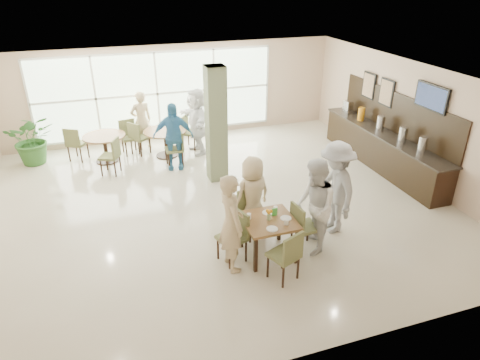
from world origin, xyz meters
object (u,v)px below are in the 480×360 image
object	(u,v)px
teen_standing	(335,188)
adult_standing	(141,120)
teen_far	(253,195)
round_table_left	(105,141)
potted_plant	(33,139)
buffet_counter	(382,147)
teen_left	(231,223)
adult_b	(197,121)
main_table	(269,224)
adult_a	(173,136)
teen_right	(314,207)
round_table_right	(165,136)

from	to	relation	value
teen_standing	adult_standing	bearing A→B (deg)	-147.80
teen_far	round_table_left	bearing A→B (deg)	-74.81
potted_plant	adult_standing	bearing A→B (deg)	2.64
buffet_counter	teen_far	world-z (taller)	buffet_counter
teen_left	adult_b	distance (m)	5.37
buffet_counter	adult_standing	distance (m)	6.68
main_table	teen_standing	distance (m)	1.61
teen_left	adult_standing	world-z (taller)	teen_left
main_table	adult_a	bearing A→B (deg)	101.70
teen_right	teen_far	bearing A→B (deg)	-125.21
main_table	round_table_right	distance (m)	5.31
teen_far	adult_standing	distance (m)	5.34
main_table	potted_plant	size ratio (longest dim) A/B	0.67
round_table_left	potted_plant	size ratio (longest dim) A/B	0.83
round_table_right	potted_plant	world-z (taller)	potted_plant
buffet_counter	teen_right	bearing A→B (deg)	-141.09
round_table_right	teen_right	distance (m)	5.62
teen_right	main_table	bearing A→B (deg)	-81.97
round_table_right	round_table_left	bearing A→B (deg)	175.09
adult_b	buffet_counter	bearing A→B (deg)	55.96
adult_b	adult_standing	size ratio (longest dim) A/B	1.09
buffet_counter	potted_plant	world-z (taller)	buffet_counter
buffet_counter	potted_plant	distance (m)	9.24
main_table	buffet_counter	size ratio (longest dim) A/B	0.19
teen_right	teen_standing	world-z (taller)	teen_standing
main_table	teen_left	world-z (taller)	teen_left
round_table_left	round_table_right	distance (m)	1.62
buffet_counter	adult_a	distance (m)	5.45
round_table_right	teen_standing	distance (m)	5.45
teen_left	teen_right	size ratio (longest dim) A/B	0.99
teen_right	adult_b	xyz separation A→B (m)	(-0.91, 5.30, 0.02)
round_table_left	teen_right	xyz separation A→B (m)	(3.42, -5.45, 0.33)
teen_far	teen_standing	bearing A→B (deg)	147.94
round_table_right	teen_standing	bearing A→B (deg)	-62.46
teen_far	teen_left	bearing A→B (deg)	38.12
main_table	adult_b	distance (m)	5.22
teen_standing	round_table_left	bearing A→B (deg)	-136.60
round_table_left	round_table_right	size ratio (longest dim) A/B	0.97
teen_left	teen_standing	size ratio (longest dim) A/B	0.95
round_table_right	potted_plant	size ratio (longest dim) A/B	0.85
teen_left	teen_far	bearing A→B (deg)	-41.92
teen_left	adult_b	xyz separation A→B (m)	(0.66, 5.33, 0.03)
teen_far	teen_right	world-z (taller)	teen_right
main_table	teen_standing	xyz separation A→B (m)	(1.54, 0.40, 0.29)
potted_plant	adult_b	distance (m)	4.37
teen_far	round_table_right	bearing A→B (deg)	-92.14
potted_plant	teen_left	world-z (taller)	teen_left
adult_standing	round_table_left	bearing A→B (deg)	17.06
adult_b	adult_standing	world-z (taller)	adult_b
buffet_counter	potted_plant	bearing A→B (deg)	160.03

